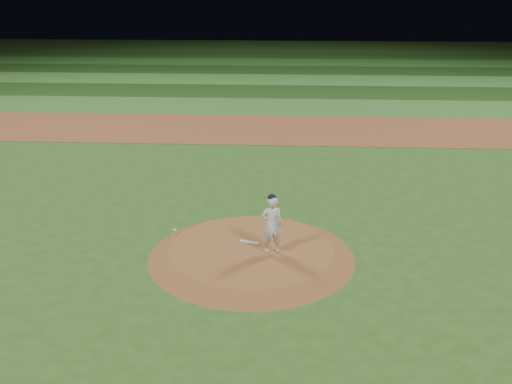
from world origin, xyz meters
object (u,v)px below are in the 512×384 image
Objects in this scene: rosin_bag at (175,230)px; pitching_rubber at (249,242)px; pitchers_mound at (252,252)px; pitcher_on_mound at (272,224)px.

pitching_rubber is at bearing -16.34° from rosin_bag.
pitchers_mound is 2.45m from rosin_bag.
rosin_bag reaches higher than pitchers_mound.
pitching_rubber reaches higher than pitchers_mound.
pitcher_on_mound is at bearing -23.37° from pitching_rubber.
rosin_bag is at bearing -177.25° from pitching_rubber.
pitchers_mound is at bearing 155.73° from pitcher_on_mound.
pitchers_mound is at bearing -56.79° from pitching_rubber.
pitchers_mound is 46.36× the size of rosin_bag.
pitchers_mound is 3.38× the size of pitcher_on_mound.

